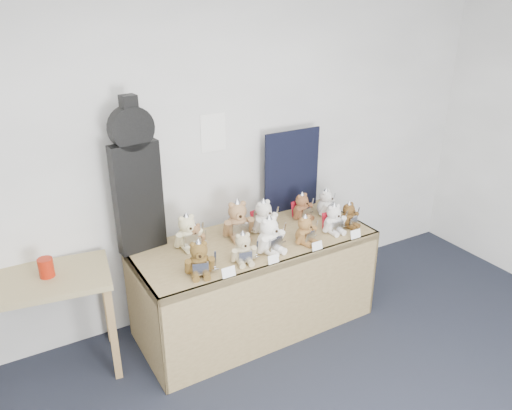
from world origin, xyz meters
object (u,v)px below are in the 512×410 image
teddy_back_end (326,203)px  side_table (39,295)px  guitar_case (136,178)px  teddy_front_far_right (334,220)px  teddy_back_centre_right (264,218)px  teddy_front_end (349,216)px  teddy_front_left (243,249)px  teddy_front_right (305,231)px  teddy_front_centre (270,236)px  teddy_back_centre_left (238,221)px  red_cup (46,268)px  teddy_back_right (302,207)px  display_table (260,263)px  teddy_front_far_left (199,260)px  teddy_back_left (188,233)px  teddy_back_far_left (195,236)px

teddy_back_end → side_table: bearing=150.0°
teddy_back_end → guitar_case: bearing=145.9°
teddy_front_far_right → teddy_back_centre_right: teddy_back_centre_right is taller
teddy_front_end → teddy_front_left: bearing=172.1°
guitar_case → teddy_front_right: (1.10, -0.52, -0.46)m
teddy_front_centre → teddy_back_centre_left: 0.34m
red_cup → teddy_front_centre: teddy_front_centre is taller
teddy_back_right → red_cup: bearing=165.9°
teddy_front_centre → display_table: bearing=78.9°
teddy_front_end → teddy_back_centre_left: size_ratio=0.69×
teddy_front_far_left → teddy_front_end: teddy_front_far_left is taller
guitar_case → teddy_back_centre_right: size_ratio=3.78×
red_cup → teddy_back_right: (2.01, -0.07, 0.03)m
side_table → red_cup: size_ratio=7.52×
side_table → teddy_front_centre: (1.55, -0.43, 0.25)m
teddy_front_centre → teddy_back_centre_left: size_ratio=0.93×
teddy_front_end → teddy_back_centre_right: size_ratio=0.77×
teddy_front_far_left → teddy_front_left: 0.33m
teddy_back_left → teddy_front_right: bearing=-26.8°
display_table → side_table: bearing=168.2°
guitar_case → teddy_back_far_left: (0.35, -0.16, -0.47)m
display_table → teddy_front_centre: (0.01, -0.13, 0.29)m
teddy_back_centre_right → teddy_back_left: bearing=162.5°
teddy_front_centre → teddy_front_right: (0.30, -0.02, -0.03)m
teddy_front_end → teddy_back_far_left: bearing=153.4°
red_cup → teddy_back_centre_left: (1.39, -0.10, 0.06)m
side_table → teddy_back_centre_right: bearing=4.2°
teddy_back_left → teddy_back_end: bearing=-2.9°
red_cup → guitar_case: bearing=6.6°
red_cup → teddy_back_right: size_ratio=0.53×
teddy_front_centre → teddy_back_far_left: size_ratio=1.49×
teddy_front_end → teddy_back_right: size_ratio=0.92×
teddy_front_left → teddy_front_far_right: 0.85m
teddy_front_centre → teddy_back_centre_left: bearing=91.5°
teddy_front_end → teddy_back_centre_right: 0.70m
teddy_back_left → teddy_back_right: 1.03m
guitar_case → teddy_front_far_right: bearing=-26.5°
teddy_back_left → teddy_back_centre_left: size_ratio=0.88×
guitar_case → red_cup: (-0.69, -0.08, -0.48)m
teddy_front_left → red_cup: bearing=170.1°
teddy_back_far_left → teddy_back_left: bearing=177.3°
display_table → teddy_front_far_right: size_ratio=7.07×
teddy_front_far_left → teddy_front_right: size_ratio=1.12×
teddy_front_centre → teddy_front_right: bearing=-17.2°
teddy_front_far_left → teddy_front_far_right: size_ratio=1.07×
teddy_back_centre_right → teddy_front_far_right: bearing=-42.0°
display_table → teddy_front_centre: teddy_front_centre is taller
guitar_case → teddy_front_end: size_ratio=4.93×
teddy_front_far_left → teddy_back_centre_left: bearing=53.7°
teddy_front_end → teddy_front_far_left: bearing=170.9°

